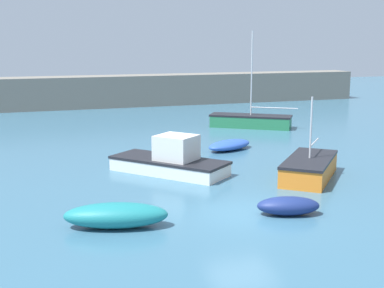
# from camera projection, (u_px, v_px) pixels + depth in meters

# --- Properties ---
(ground_plane) EXTENTS (120.00, 120.00, 0.20)m
(ground_plane) POSITION_uv_depth(u_px,v_px,m) (242.00, 216.00, 19.57)
(ground_plane) COLOR #38667F
(harbor_breakwater) EXTENTS (53.19, 2.98, 2.90)m
(harbor_breakwater) POSITION_uv_depth(u_px,v_px,m) (98.00, 92.00, 49.97)
(harbor_breakwater) COLOR slate
(harbor_breakwater) RESTS_ON ground_plane
(sailboat_tall_mast) EXTENTS (5.76, 4.70, 6.84)m
(sailboat_tall_mast) POSITION_uv_depth(u_px,v_px,m) (251.00, 121.00, 38.48)
(sailboat_tall_mast) COLOR #287A4C
(sailboat_tall_mast) RESTS_ON ground_plane
(rowboat_white_midwater) EXTENTS (3.40, 2.58, 0.56)m
(rowboat_white_midwater) POSITION_uv_depth(u_px,v_px,m) (229.00, 145.00, 30.71)
(rowboat_white_midwater) COLOR #2D56B7
(rowboat_white_midwater) RESTS_ON ground_plane
(sailboat_twin_hulled) EXTENTS (4.44, 4.70, 3.75)m
(sailboat_twin_hulled) POSITION_uv_depth(u_px,v_px,m) (309.00, 168.00, 24.34)
(sailboat_twin_hulled) COLOR orange
(sailboat_twin_hulled) RESTS_ON ground_plane
(dinghy_near_pier) EXTENTS (2.47, 1.63, 0.66)m
(dinghy_near_pier) POSITION_uv_depth(u_px,v_px,m) (288.00, 206.00, 19.32)
(dinghy_near_pier) COLOR navy
(dinghy_near_pier) RESTS_ON ground_plane
(cabin_cruiser_white) EXTENTS (5.28, 5.71, 1.86)m
(cabin_cruiser_white) POSITION_uv_depth(u_px,v_px,m) (171.00, 161.00, 25.26)
(cabin_cruiser_white) COLOR white
(cabin_cruiser_white) RESTS_ON ground_plane
(open_tender_yellow) EXTENTS (3.74, 2.18, 0.84)m
(open_tender_yellow) POSITION_uv_depth(u_px,v_px,m) (116.00, 215.00, 18.00)
(open_tender_yellow) COLOR teal
(open_tender_yellow) RESTS_ON ground_plane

